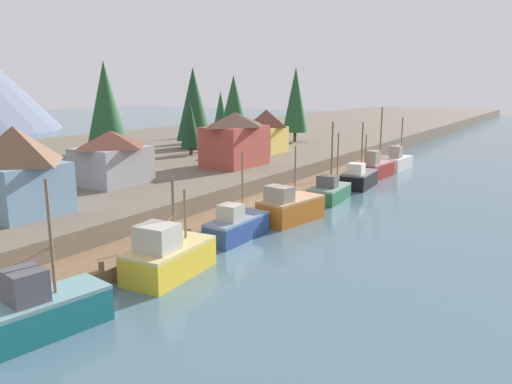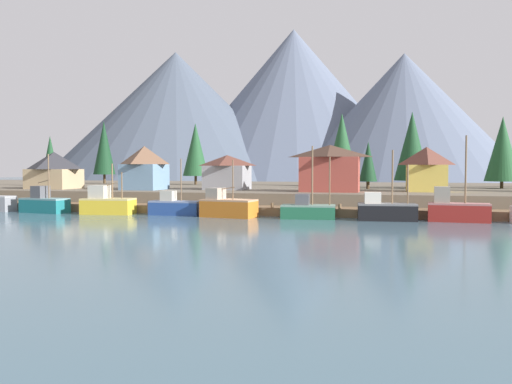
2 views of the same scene
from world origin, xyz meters
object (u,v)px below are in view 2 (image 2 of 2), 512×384
object	(u,v)px
conifer_back_right	(196,150)
conifer_back_left	(502,149)
house_grey	(227,172)
house_tan	(54,170)
fishing_boat_black	(386,210)
fishing_boat_teal	(44,203)
fishing_boat_blue	(175,206)
conifer_near_left	(368,161)
conifer_far_right	(50,157)
fishing_boat_red	(456,210)
house_blue	(144,167)
conifer_far_left	(342,145)
house_yellow	(426,169)
fishing_boat_yellow	(107,204)
fishing_boat_green	(308,210)
conifer_mid_left	(412,146)
conifer_centre	(104,148)
fishing_boat_orange	(227,207)
house_red	(330,168)

from	to	relation	value
conifer_back_right	conifer_back_left	bearing A→B (deg)	-7.18
house_grey	house_tan	world-z (taller)	house_tan
fishing_boat_black	house_tan	bearing A→B (deg)	161.09
fishing_boat_teal	fishing_boat_blue	xyz separation A→B (m)	(17.69, 0.68, -0.13)
conifer_near_left	conifer_far_right	bearing A→B (deg)	179.41
fishing_boat_red	conifer_back_left	distance (m)	32.77
conifer_back_right	house_tan	bearing A→B (deg)	-121.54
fishing_boat_red	house_grey	world-z (taller)	fishing_boat_red
house_blue	conifer_back_right	world-z (taller)	conifer_back_right
conifer_back_right	house_blue	bearing A→B (deg)	-88.13
conifer_near_left	conifer_far_left	world-z (taller)	conifer_far_left
house_yellow	conifer_back_left	world-z (taller)	conifer_back_left
fishing_boat_yellow	house_tan	size ratio (longest dim) A/B	0.91
fishing_boat_green	conifer_mid_left	bearing A→B (deg)	61.67
fishing_boat_blue	conifer_centre	bearing A→B (deg)	128.89
conifer_centre	house_yellow	bearing A→B (deg)	-20.14
house_yellow	fishing_boat_orange	bearing A→B (deg)	-144.73
house_blue	conifer_back_right	distance (m)	24.40
conifer_back_left	conifer_far_left	world-z (taller)	conifer_far_left
house_grey	fishing_boat_red	bearing A→B (deg)	-27.80
house_yellow	conifer_far_left	distance (m)	22.90
conifer_back_left	fishing_boat_black	bearing A→B (deg)	-120.39
fishing_boat_red	conifer_mid_left	world-z (taller)	conifer_mid_left
house_red	house_tan	world-z (taller)	house_red
house_grey	house_blue	xyz separation A→B (m)	(-11.90, -3.33, 0.69)
conifer_back_right	conifer_centre	bearing A→B (deg)	175.49
fishing_boat_red	conifer_near_left	xyz separation A→B (m)	(-9.97, 23.19, 5.45)
conifer_near_left	conifer_back_right	distance (m)	36.00
fishing_boat_orange	conifer_far_right	xyz separation A→B (m)	(-40.68, 24.49, 6.44)
conifer_centre	conifer_far_left	bearing A→B (deg)	-4.91
fishing_boat_blue	house_red	world-z (taller)	house_red
fishing_boat_green	conifer_centre	distance (m)	62.21
fishing_boat_teal	house_grey	xyz separation A→B (m)	(19.61, 16.56, 3.96)
house_grey	conifer_far_right	distance (m)	36.50
conifer_mid_left	conifer_back_left	world-z (taller)	conifer_mid_left
fishing_boat_yellow	house_grey	bearing A→B (deg)	52.14
fishing_boat_blue	conifer_centre	world-z (taller)	conifer_centre
conifer_far_left	conifer_far_right	size ratio (longest dim) A/B	1.42
conifer_mid_left	conifer_back_left	size ratio (longest dim) A/B	1.08
house_grey	house_blue	distance (m)	12.37
fishing_boat_orange	fishing_boat_red	xyz separation A→B (m)	(25.38, 0.73, 0.06)
conifer_far_left	conifer_far_right	xyz separation A→B (m)	(-51.20, -10.55, -2.06)
conifer_centre	house_grey	bearing A→B (deg)	-33.99
conifer_mid_left	conifer_far_right	bearing A→B (deg)	-176.14
fishing_boat_orange	house_yellow	distance (m)	29.03
house_red	fishing_boat_blue	bearing A→B (deg)	-145.20
fishing_boat_red	house_blue	xyz separation A→B (m)	(-42.38, 12.75, 4.54)
conifer_back_right	conifer_centre	size ratio (longest dim) A/B	0.93
fishing_boat_orange	conifer_far_left	xyz separation A→B (m)	(10.52, 35.04, 8.50)
conifer_near_left	conifer_mid_left	bearing A→B (deg)	35.78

